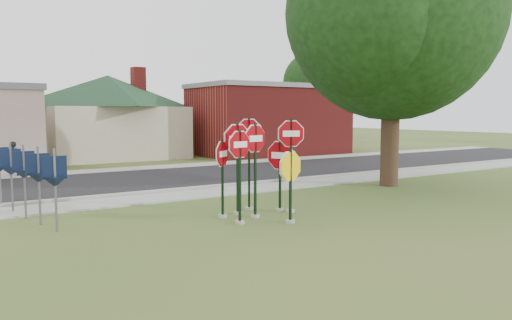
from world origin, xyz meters
TOP-DOWN VIEW (x-y plane):
  - ground at (0.00, 0.00)m, footprint 120.00×120.00m
  - sidewalk_near at (0.00, 5.50)m, footprint 60.00×1.60m
  - road at (0.00, 10.00)m, footprint 60.00×7.00m
  - sidewalk_far at (0.00, 14.30)m, footprint 60.00×1.60m
  - curb at (0.00, 6.50)m, footprint 60.00×0.20m
  - stop_sign_center at (-0.12, 1.29)m, footprint 1.02×0.25m
  - stop_sign_yellow at (0.29, 0.24)m, footprint 1.09×0.25m
  - stop_sign_left at (-0.87, 0.85)m, footprint 0.96×0.24m
  - stop_sign_right at (1.12, 1.35)m, footprint 0.97×0.45m
  - stop_sign_back_right at (0.31, 2.30)m, footprint 0.95×0.42m
  - stop_sign_back_left at (-0.30, 1.92)m, footprint 1.15×0.24m
  - stop_sign_far_right at (0.97, 1.67)m, footprint 0.50×1.07m
  - stop_sign_far_left at (-0.87, 1.77)m, footprint 0.81×0.58m
  - route_sign_row at (-5.40, 4.50)m, footprint 1.43×4.63m
  - building_house at (2.00, 22.00)m, footprint 11.60×11.60m
  - building_brick at (12.00, 18.50)m, footprint 10.20×6.20m
  - oak_tree at (7.50, 3.50)m, footprint 11.73×11.13m
  - bg_tree_right at (22.00, 26.00)m, footprint 5.60×5.60m
  - pedestrian at (-4.54, 14.16)m, footprint 0.56×0.37m

SIDE VIEW (x-z plane):
  - ground at x=0.00m, z-range 0.00..0.00m
  - road at x=0.00m, z-range 0.00..0.04m
  - sidewalk_near at x=0.00m, z-range 0.00..0.06m
  - sidewalk_far at x=0.00m, z-range 0.00..0.06m
  - curb at x=0.00m, z-range 0.00..0.14m
  - pedestrian at x=-4.54m, z-range 0.06..1.60m
  - stop_sign_yellow at x=0.29m, z-range 0.17..2.19m
  - route_sign_row at x=-5.40m, z-range 0.22..2.22m
  - stop_sign_far_right at x=0.97m, z-range 0.23..2.43m
  - stop_sign_far_left at x=-0.87m, z-range 0.22..2.45m
  - stop_sign_left at x=-0.87m, z-range 0.28..2.81m
  - stop_sign_center at x=-0.12m, z-range 0.33..3.01m
  - stop_sign_back_left at x=-0.30m, z-range 0.35..3.05m
  - stop_sign_right at x=1.12m, z-range 0.35..3.13m
  - stop_sign_back_right at x=0.31m, z-range 0.35..3.17m
  - building_brick at x=12.00m, z-range 0.03..4.78m
  - building_house at x=2.00m, z-range 0.55..6.75m
  - bg_tree_right at x=22.00m, z-range 1.38..9.78m
  - oak_tree at x=7.50m, z-range 1.26..11.94m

